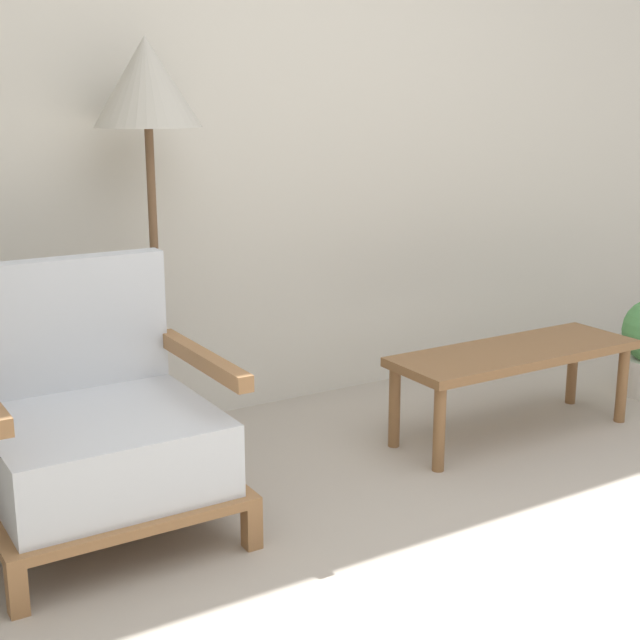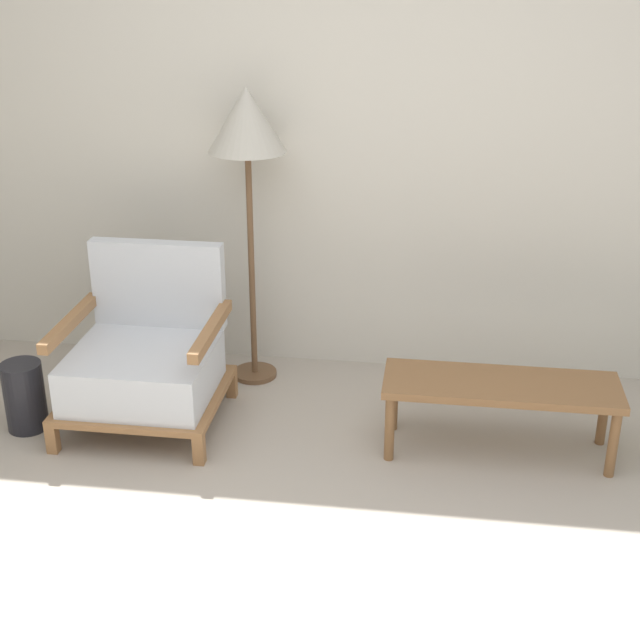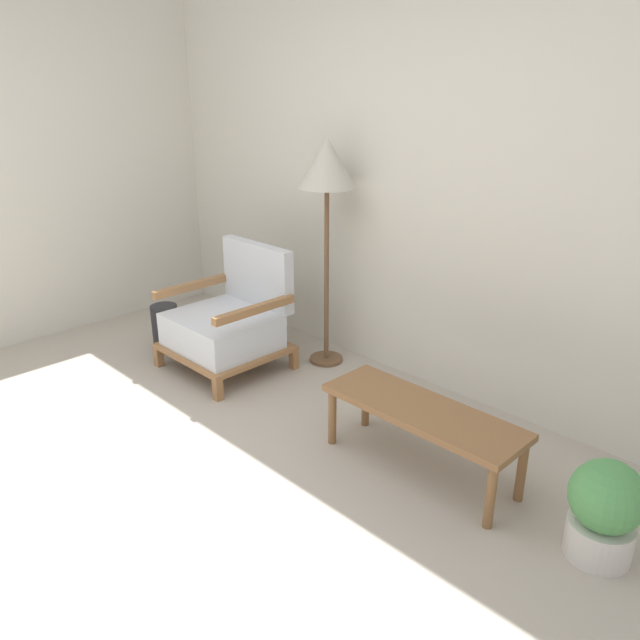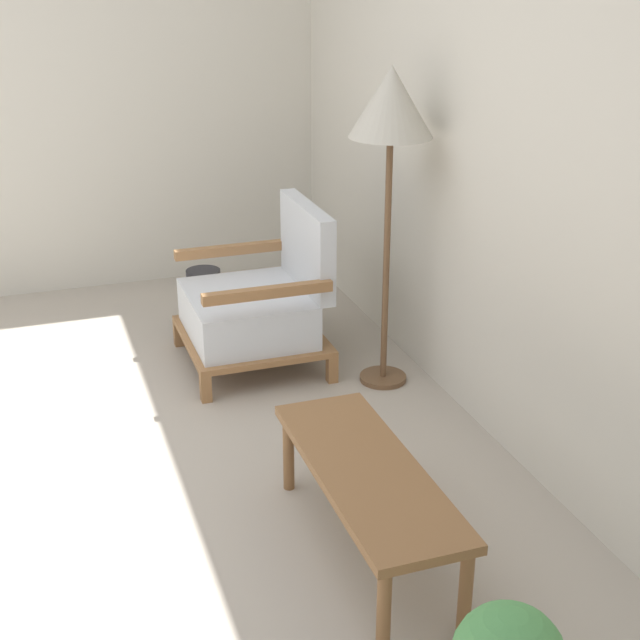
{
  "view_description": "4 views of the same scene",
  "coord_description": "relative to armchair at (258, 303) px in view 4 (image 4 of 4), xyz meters",
  "views": [
    {
      "loc": [
        -1.64,
        -1.15,
        1.31
      ],
      "look_at": [
        -0.07,
        1.41,
        0.55
      ],
      "focal_mm": 50.0,
      "sensor_mm": 36.0,
      "label": 1
    },
    {
      "loc": [
        0.44,
        -2.25,
        2.16
      ],
      "look_at": [
        -0.07,
        1.41,
        0.55
      ],
      "focal_mm": 50.0,
      "sensor_mm": 36.0,
      "label": 2
    },
    {
      "loc": [
        2.29,
        -0.93,
        1.85
      ],
      "look_at": [
        -0.07,
        1.41,
        0.55
      ],
      "focal_mm": 35.0,
      "sensor_mm": 36.0,
      "label": 3
    },
    {
      "loc": [
        3.15,
        0.3,
        1.97
      ],
      "look_at": [
        -0.07,
        1.41,
        0.55
      ],
      "focal_mm": 50.0,
      "sensor_mm": 36.0,
      "label": 4
    }
  ],
  "objects": [
    {
      "name": "armchair",
      "position": [
        0.0,
        0.0,
        0.0
      ],
      "size": [
        0.73,
        0.68,
        0.81
      ],
      "color": "olive",
      "rests_on": "ground_plane"
    },
    {
      "name": "wall_back",
      "position": [
        0.9,
        0.79,
        1.03
      ],
      "size": [
        8.0,
        0.06,
        2.7
      ],
      "color": "beige",
      "rests_on": "ground_plane"
    },
    {
      "name": "vase",
      "position": [
        -0.55,
        -0.16,
        -0.15
      ],
      "size": [
        0.19,
        0.19,
        0.34
      ],
      "primitive_type": "cylinder",
      "color": "black",
      "rests_on": "ground_plane"
    },
    {
      "name": "floor_lamp",
      "position": [
        0.41,
        0.52,
        0.98
      ],
      "size": [
        0.38,
        0.38,
        1.51
      ],
      "color": "brown",
      "rests_on": "ground_plane"
    },
    {
      "name": "wall_left",
      "position": [
        -1.45,
        -0.87,
        1.03
      ],
      "size": [
        0.06,
        8.0,
        2.7
      ],
      "color": "beige",
      "rests_on": "ground_plane"
    },
    {
      "name": "coffee_table",
      "position": [
        1.65,
        -0.07,
        -0.02
      ],
      "size": [
        1.04,
        0.35,
        0.35
      ],
      "color": "brown",
      "rests_on": "ground_plane"
    }
  ]
}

